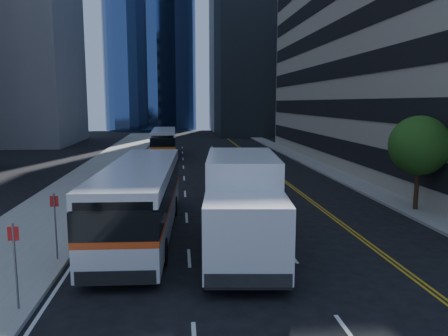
{
  "coord_description": "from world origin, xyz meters",
  "views": [
    {
      "loc": [
        -3.79,
        -14.13,
        5.92
      ],
      "look_at": [
        -1.69,
        6.55,
        2.8
      ],
      "focal_mm": 35.0,
      "sensor_mm": 36.0,
      "label": 1
    }
  ],
  "objects_px": {
    "bus_front": "(141,197)",
    "bus_rear": "(164,142)",
    "street_tree": "(419,146)",
    "box_truck": "(243,204)"
  },
  "relations": [
    {
      "from": "bus_front",
      "to": "bus_rear",
      "type": "height_order",
      "value": "bus_front"
    },
    {
      "from": "bus_front",
      "to": "street_tree",
      "type": "bearing_deg",
      "value": 13.75
    },
    {
      "from": "street_tree",
      "to": "box_truck",
      "type": "relative_size",
      "value": 0.62
    },
    {
      "from": "street_tree",
      "to": "bus_front",
      "type": "bearing_deg",
      "value": -168.86
    },
    {
      "from": "box_truck",
      "to": "street_tree",
      "type": "bearing_deg",
      "value": 34.96
    },
    {
      "from": "street_tree",
      "to": "bus_front",
      "type": "relative_size",
      "value": 0.4
    },
    {
      "from": "street_tree",
      "to": "bus_front",
      "type": "distance_m",
      "value": 14.94
    },
    {
      "from": "bus_front",
      "to": "box_truck",
      "type": "bearing_deg",
      "value": -32.76
    },
    {
      "from": "street_tree",
      "to": "box_truck",
      "type": "height_order",
      "value": "street_tree"
    },
    {
      "from": "street_tree",
      "to": "bus_front",
      "type": "xyz_separation_m",
      "value": [
        -14.54,
        -2.86,
        -1.88
      ]
    }
  ]
}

